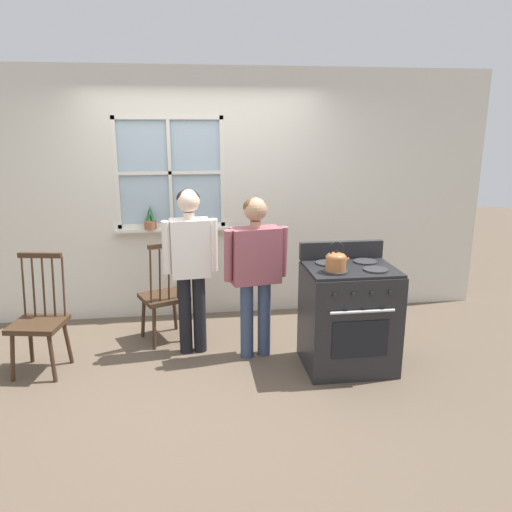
% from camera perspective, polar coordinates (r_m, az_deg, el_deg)
% --- Properties ---
extents(ground_plane, '(16.00, 16.00, 0.00)m').
position_cam_1_polar(ground_plane, '(4.58, -4.93, -12.73)').
color(ground_plane, brown).
extents(wall_back, '(6.40, 0.16, 2.70)m').
position_cam_1_polar(wall_back, '(5.51, -5.78, 6.64)').
color(wall_back, silver).
rests_on(wall_back, ground_plane).
extents(chair_by_window, '(0.48, 0.47, 1.04)m').
position_cam_1_polar(chair_by_window, '(4.74, -23.53, -6.94)').
color(chair_by_window, '#3D2819').
rests_on(chair_by_window, ground_plane).
extents(chair_near_wall, '(0.54, 0.53, 1.04)m').
position_cam_1_polar(chair_near_wall, '(5.03, -10.40, -4.62)').
color(chair_near_wall, '#3D2819').
rests_on(chair_near_wall, ground_plane).
extents(person_elderly_left, '(0.51, 0.24, 1.56)m').
position_cam_1_polar(person_elderly_left, '(4.59, -7.51, -0.09)').
color(person_elderly_left, black).
rests_on(person_elderly_left, ground_plane).
extents(person_teen_center, '(0.60, 0.28, 1.50)m').
position_cam_1_polar(person_teen_center, '(4.48, -0.06, -0.69)').
color(person_teen_center, '#384766').
rests_on(person_teen_center, ground_plane).
extents(stove, '(0.77, 0.68, 1.08)m').
position_cam_1_polar(stove, '(4.51, 10.49, -6.76)').
color(stove, '#232326').
rests_on(stove, ground_plane).
extents(kettle, '(0.21, 0.17, 0.25)m').
position_cam_1_polar(kettle, '(4.17, 9.14, -0.52)').
color(kettle, '#A86638').
rests_on(kettle, stove).
extents(potted_plant, '(0.13, 0.13, 0.27)m').
position_cam_1_polar(potted_plant, '(5.47, -12.01, 3.96)').
color(potted_plant, '#935B3D').
rests_on(potted_plant, wall_back).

